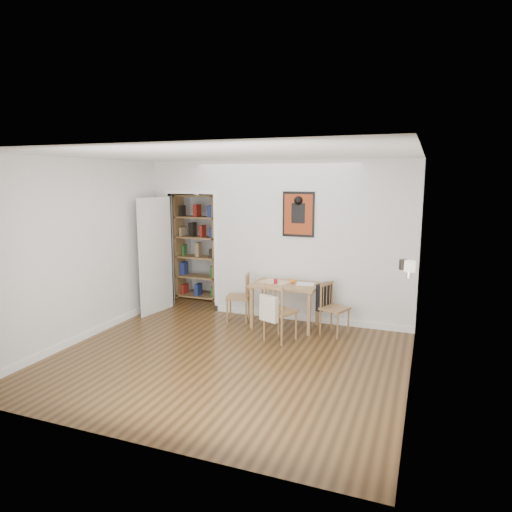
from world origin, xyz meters
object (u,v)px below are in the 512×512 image
at_px(bookshelf, 198,247).
at_px(ceramic_jar_a, 403,265).
at_px(fireplace, 407,313).
at_px(red_glass, 276,281).
at_px(notebook, 305,284).
at_px(ceramic_jar_b, 404,263).
at_px(chair_front, 280,312).
at_px(dining_table, 285,289).
at_px(chair_right, 334,308).
at_px(orange_fruit, 292,281).
at_px(chair_left, 238,297).
at_px(mantel_lamp, 410,267).

distance_m(bookshelf, ceramic_jar_a, 4.21).
bearing_deg(fireplace, red_glass, 162.17).
xyz_separation_m(notebook, ceramic_jar_b, (1.45, -0.44, 0.51)).
height_order(bookshelf, red_glass, bookshelf).
bearing_deg(fireplace, chair_front, 177.34).
relative_size(dining_table, chair_right, 1.31).
distance_m(fireplace, notebook, 1.72).
xyz_separation_m(red_glass, orange_fruit, (0.23, 0.14, -0.00)).
bearing_deg(chair_right, fireplace, -31.02).
xyz_separation_m(dining_table, chair_left, (-0.81, 0.01, -0.21)).
relative_size(chair_front, mantel_lamp, 4.13).
height_order(ceramic_jar_a, ceramic_jar_b, ceramic_jar_a).
bearing_deg(chair_front, bookshelf, 142.47).
xyz_separation_m(chair_left, chair_right, (1.59, -0.07, 0.01)).
bearing_deg(bookshelf, ceramic_jar_a, -23.21).
bearing_deg(fireplace, orange_fruit, 156.17).
distance_m(chair_front, fireplace, 1.75).
relative_size(chair_right, orange_fruit, 10.47).
relative_size(bookshelf, ceramic_jar_b, 20.49).
bearing_deg(ceramic_jar_a, ceramic_jar_b, 91.37).
bearing_deg(chair_right, orange_fruit, 169.00).
height_order(red_glass, ceramic_jar_b, ceramic_jar_b).
xyz_separation_m(chair_right, orange_fruit, (-0.69, 0.13, 0.33)).
bearing_deg(ceramic_jar_b, red_glass, 170.69).
distance_m(ceramic_jar_a, ceramic_jar_b, 0.20).
distance_m(chair_right, bookshelf, 3.16).
distance_m(red_glass, orange_fruit, 0.27).
bearing_deg(orange_fruit, chair_right, -11.00).
height_order(notebook, mantel_lamp, mantel_lamp).
relative_size(dining_table, notebook, 3.76).
distance_m(orange_fruit, ceramic_jar_a, 1.85).
height_order(bookshelf, ceramic_jar_b, bookshelf).
distance_m(bookshelf, ceramic_jar_b, 4.13).
bearing_deg(orange_fruit, chair_left, -175.83).
bearing_deg(chair_left, mantel_lamp, -21.89).
distance_m(dining_table, ceramic_jar_b, 1.89).
height_order(orange_fruit, ceramic_jar_a, ceramic_jar_a).
xyz_separation_m(dining_table, bookshelf, (-2.10, 1.09, 0.39)).
relative_size(chair_left, orange_fruit, 10.70).
relative_size(dining_table, bookshelf, 0.50).
distance_m(chair_front, mantel_lamp, 2.00).
height_order(chair_front, ceramic_jar_a, ceramic_jar_a).
bearing_deg(fireplace, dining_table, 159.33).
xyz_separation_m(chair_right, mantel_lamp, (1.08, -1.00, 0.88)).
height_order(dining_table, orange_fruit, orange_fruit).
bearing_deg(orange_fruit, red_glass, -149.72).
relative_size(dining_table, ceramic_jar_b, 10.30).
xyz_separation_m(chair_right, fireplace, (1.06, -0.64, 0.21)).
relative_size(chair_front, ceramic_jar_b, 8.51).
distance_m(dining_table, chair_left, 0.84).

